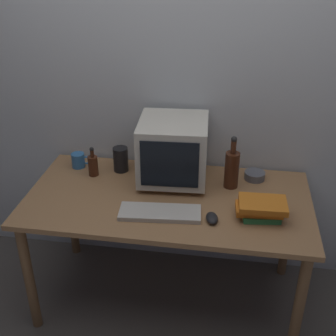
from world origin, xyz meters
name	(u,v)px	position (x,y,z in m)	size (l,w,h in m)	color
ground_plane	(168,296)	(0.00, 0.00, 0.00)	(6.00, 6.00, 0.00)	#56514C
back_wall	(180,82)	(0.00, 0.46, 1.25)	(4.00, 0.08, 2.50)	silver
desk	(168,210)	(0.00, 0.00, 0.66)	(1.56, 0.79, 0.74)	#9E7047
crt_monitor	(173,150)	(0.00, 0.19, 0.94)	(0.40, 0.41, 0.37)	beige
keyboard	(160,213)	(-0.01, -0.18, 0.75)	(0.42, 0.15, 0.02)	beige
computer_mouse	(212,218)	(0.25, -0.19, 0.76)	(0.06, 0.10, 0.04)	black
bottle_tall	(232,168)	(0.34, 0.17, 0.86)	(0.08, 0.08, 0.31)	#472314
bottle_short	(93,165)	(-0.48, 0.17, 0.81)	(0.06, 0.06, 0.18)	#472314
book_stack	(261,209)	(0.50, -0.12, 0.80)	(0.26, 0.18, 0.10)	#33894C
mug	(79,160)	(-0.60, 0.26, 0.79)	(0.12, 0.08, 0.09)	#3370B2
cd_spindle	(255,175)	(0.47, 0.27, 0.77)	(0.12, 0.12, 0.04)	#595B66
metal_canister	(121,159)	(-0.33, 0.25, 0.82)	(0.09, 0.09, 0.15)	black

